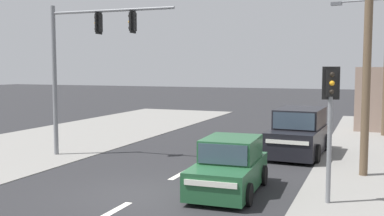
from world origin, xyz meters
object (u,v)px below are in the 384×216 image
(suv_receding_far, at_px, (299,133))
(hatchback_oncoming_mid, at_px, (229,167))
(pedestal_signal_right_kerb, at_px, (330,111))
(traffic_signal_mast, at_px, (82,52))

(suv_receding_far, bearing_deg, hatchback_oncoming_mid, -99.36)
(hatchback_oncoming_mid, bearing_deg, pedestal_signal_right_kerb, -3.94)
(traffic_signal_mast, xyz_separation_m, suv_receding_far, (7.92, 3.64, -3.26))
(pedestal_signal_right_kerb, bearing_deg, traffic_signal_mast, 163.20)
(traffic_signal_mast, relative_size, pedestal_signal_right_kerb, 1.69)
(suv_receding_far, bearing_deg, traffic_signal_mast, -155.31)
(traffic_signal_mast, height_order, suv_receding_far, traffic_signal_mast)
(suv_receding_far, bearing_deg, pedestal_signal_right_kerb, -75.50)
(pedestal_signal_right_kerb, height_order, hatchback_oncoming_mid, pedestal_signal_right_kerb)
(traffic_signal_mast, height_order, pedestal_signal_right_kerb, traffic_signal_mast)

